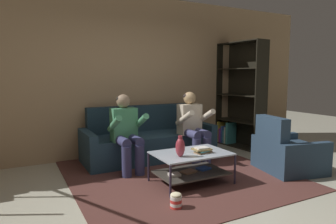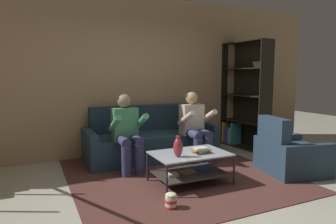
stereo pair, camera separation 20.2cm
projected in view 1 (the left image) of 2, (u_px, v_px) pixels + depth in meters
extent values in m
plane|color=#BAB6A0|center=(198.00, 200.00, 3.50)|extent=(16.80, 16.80, 0.00)
cube|color=tan|center=(125.00, 76.00, 5.50)|extent=(8.40, 0.12, 2.90)
cube|color=#213A4A|center=(150.00, 146.00, 5.22)|extent=(2.01, 0.86, 0.45)
cube|color=#1C313F|center=(142.00, 118.00, 5.47)|extent=(2.01, 0.18, 0.46)
cube|color=#213A4A|center=(88.00, 150.00, 4.72)|extent=(0.13, 0.86, 0.57)
cube|color=#213A4A|center=(201.00, 137.00, 5.71)|extent=(0.13, 0.86, 0.57)
cylinder|color=navy|center=(127.00, 162.00, 4.26)|extent=(0.14, 0.14, 0.45)
cylinder|color=navy|center=(140.00, 160.00, 4.35)|extent=(0.14, 0.14, 0.45)
cylinder|color=navy|center=(122.00, 141.00, 4.38)|extent=(0.14, 0.42, 0.14)
cylinder|color=navy|center=(135.00, 140.00, 4.47)|extent=(0.14, 0.42, 0.14)
cube|color=#438B5F|center=(124.00, 124.00, 4.59)|extent=(0.38, 0.22, 0.51)
cylinder|color=#438B5F|center=(114.00, 124.00, 4.33)|extent=(0.09, 0.49, 0.31)
cylinder|color=#438B5F|center=(140.00, 122.00, 4.52)|extent=(0.09, 0.49, 0.31)
sphere|color=#8B7157|center=(123.00, 101.00, 4.54)|extent=(0.21, 0.21, 0.21)
ellipsoid|color=black|center=(123.00, 99.00, 4.56)|extent=(0.21, 0.21, 0.13)
cylinder|color=#3C3E67|center=(197.00, 152.00, 4.80)|extent=(0.14, 0.14, 0.45)
cylinder|color=#3C3E67|center=(207.00, 151.00, 4.89)|extent=(0.14, 0.14, 0.45)
cylinder|color=#3C3E67|center=(191.00, 134.00, 4.93)|extent=(0.14, 0.42, 0.14)
cylinder|color=#3C3E67|center=(201.00, 133.00, 5.02)|extent=(0.14, 0.42, 0.14)
cube|color=beige|center=(189.00, 119.00, 5.13)|extent=(0.38, 0.22, 0.52)
cylinder|color=beige|center=(185.00, 118.00, 4.87)|extent=(0.09, 0.49, 0.31)
cylinder|color=beige|center=(205.00, 117.00, 5.06)|extent=(0.09, 0.49, 0.31)
sphere|color=tan|center=(190.00, 98.00, 5.09)|extent=(0.21, 0.21, 0.21)
ellipsoid|color=black|center=(189.00, 96.00, 5.10)|extent=(0.21, 0.21, 0.13)
cube|color=#ACB9C6|center=(191.00, 153.00, 4.01)|extent=(1.00, 0.66, 0.02)
cube|color=#3E3933|center=(191.00, 172.00, 4.04)|extent=(0.92, 0.61, 0.02)
cylinder|color=#2B2437|center=(170.00, 181.00, 3.53)|extent=(0.03, 0.03, 0.42)
cylinder|color=#2B2437|center=(235.00, 169.00, 3.98)|extent=(0.03, 0.03, 0.42)
cylinder|color=#2B2437|center=(149.00, 167.00, 4.09)|extent=(0.03, 0.03, 0.42)
cylinder|color=#2B2437|center=(207.00, 158.00, 4.54)|extent=(0.03, 0.03, 0.42)
cube|color=silver|center=(174.00, 175.00, 3.88)|extent=(0.16, 0.14, 0.03)
cube|color=#946C4E|center=(189.00, 172.00, 4.02)|extent=(0.22, 0.18, 0.02)
cube|color=#2C55AF|center=(203.00, 168.00, 4.15)|extent=(0.20, 0.17, 0.02)
cube|color=#532E29|center=(171.00, 171.00, 4.57)|extent=(3.00, 3.36, 0.01)
cube|color=#695460|center=(171.00, 171.00, 4.57)|extent=(1.65, 1.85, 0.00)
ellipsoid|color=maroon|center=(180.00, 147.00, 3.79)|extent=(0.12, 0.12, 0.24)
cylinder|color=maroon|center=(180.00, 138.00, 3.77)|extent=(0.05, 0.05, 0.05)
cube|color=#9B754E|center=(203.00, 152.00, 4.00)|extent=(0.25, 0.16, 0.02)
cube|color=teal|center=(202.00, 151.00, 3.99)|extent=(0.19, 0.17, 0.02)
cube|color=olive|center=(202.00, 149.00, 4.00)|extent=(0.24, 0.18, 0.02)
cube|color=silver|center=(202.00, 148.00, 3.99)|extent=(0.17, 0.13, 0.02)
cube|color=black|center=(222.00, 94.00, 6.51)|extent=(0.35, 0.05, 2.12)
cube|color=black|center=(261.00, 97.00, 5.62)|extent=(0.35, 0.05, 2.12)
cube|color=black|center=(246.00, 95.00, 6.15)|extent=(0.12, 1.08, 2.12)
cube|color=black|center=(239.00, 146.00, 6.19)|extent=(0.44, 1.07, 0.02)
cube|color=black|center=(240.00, 121.00, 6.13)|extent=(0.44, 1.07, 0.02)
cube|color=black|center=(240.00, 95.00, 6.06)|extent=(0.44, 1.07, 0.02)
cube|color=black|center=(241.00, 69.00, 6.00)|extent=(0.44, 1.07, 0.02)
cube|color=black|center=(242.00, 42.00, 5.94)|extent=(0.44, 1.07, 0.02)
cube|color=gold|center=(222.00, 131.00, 6.56)|extent=(0.28, 0.07, 0.44)
cube|color=purple|center=(225.00, 135.00, 6.53)|extent=(0.31, 0.08, 0.30)
cube|color=#3355AC|center=(226.00, 134.00, 6.46)|extent=(0.27, 0.07, 0.36)
cube|color=teal|center=(228.00, 136.00, 6.44)|extent=(0.31, 0.05, 0.28)
cube|color=silver|center=(229.00, 135.00, 6.38)|extent=(0.25, 0.05, 0.35)
cube|color=teal|center=(231.00, 133.00, 6.33)|extent=(0.27, 0.08, 0.45)
cube|color=#273C51|center=(289.00, 158.00, 4.56)|extent=(0.92, 0.77, 0.41)
cube|color=#273C51|center=(272.00, 131.00, 4.42)|extent=(0.28, 0.64, 0.44)
cube|color=#273C51|center=(307.00, 161.00, 4.21)|extent=(0.82, 0.27, 0.51)
cube|color=#273C51|center=(274.00, 149.00, 4.90)|extent=(0.82, 0.27, 0.51)
cylinder|color=red|center=(176.00, 207.00, 3.27)|extent=(0.13, 0.13, 0.04)
cylinder|color=white|center=(176.00, 204.00, 3.27)|extent=(0.13, 0.13, 0.04)
cylinder|color=red|center=(176.00, 201.00, 3.27)|extent=(0.13, 0.13, 0.04)
cylinder|color=white|center=(176.00, 198.00, 3.26)|extent=(0.13, 0.13, 0.04)
ellipsoid|color=beige|center=(176.00, 195.00, 3.26)|extent=(0.12, 0.12, 0.04)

